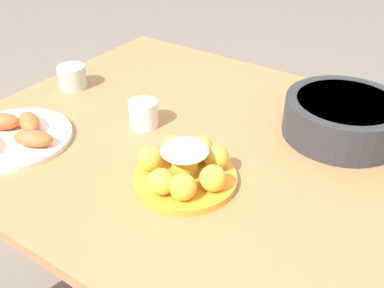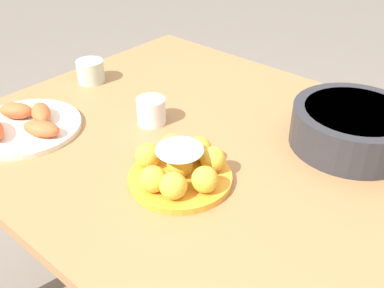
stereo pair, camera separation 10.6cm
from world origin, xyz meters
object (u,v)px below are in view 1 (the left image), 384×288
at_px(dining_table, 198,169).
at_px(cake_plate, 185,168).
at_px(serving_bowl, 344,117).
at_px(sauce_bowl, 324,93).
at_px(seafood_platter, 12,135).
at_px(cup_far, 72,77).
at_px(cup_near, 144,114).

bearing_deg(dining_table, cake_plate, -65.13).
bearing_deg(serving_bowl, sauce_bowl, 121.95).
relative_size(dining_table, seafood_platter, 4.08).
height_order(cake_plate, cup_far, cake_plate).
distance_m(dining_table, cup_near, 0.21).
height_order(dining_table, cup_near, cup_near).
distance_m(dining_table, sauce_bowl, 0.46).
xyz_separation_m(dining_table, cake_plate, (0.08, -0.17, 0.14)).
distance_m(sauce_bowl, cup_far, 0.77).
distance_m(serving_bowl, cup_far, 0.81).
bearing_deg(cup_far, serving_bowl, 14.02).
bearing_deg(cup_near, cup_far, 170.44).
xyz_separation_m(sauce_bowl, cup_near, (-0.34, -0.43, 0.02)).
relative_size(dining_table, cup_near, 15.44).
distance_m(seafood_platter, cup_near, 0.34).
bearing_deg(cake_plate, seafood_platter, -166.20).
height_order(sauce_bowl, seafood_platter, seafood_platter).
xyz_separation_m(cake_plate, sauce_bowl, (0.11, 0.57, -0.02)).
height_order(cake_plate, cup_near, cake_plate).
height_order(serving_bowl, sauce_bowl, serving_bowl).
height_order(sauce_bowl, cup_far, cup_far).
bearing_deg(dining_table, cup_far, 176.99).
bearing_deg(sauce_bowl, serving_bowl, -58.05).
height_order(seafood_platter, cup_far, cup_far).
distance_m(seafood_platter, cup_far, 0.32).
bearing_deg(cup_far, cup_near, -9.56).
distance_m(cake_plate, cup_far, 0.60).
relative_size(serving_bowl, sauce_bowl, 3.53).
distance_m(cup_near, cup_far, 0.34).
height_order(serving_bowl, seafood_platter, serving_bowl).
relative_size(cake_plate, seafood_platter, 0.79).
distance_m(dining_table, seafood_platter, 0.49).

